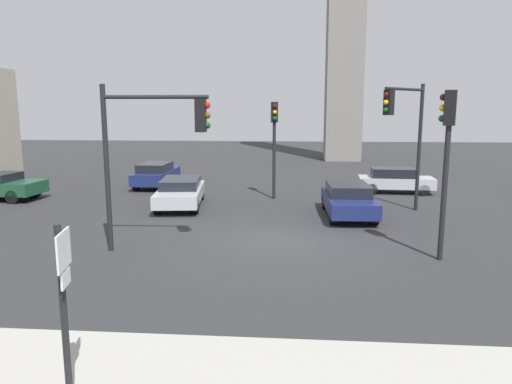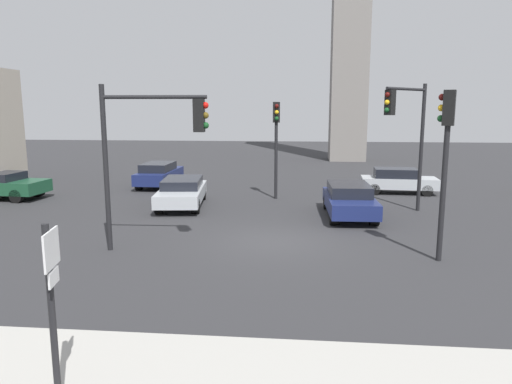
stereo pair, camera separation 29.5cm
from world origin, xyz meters
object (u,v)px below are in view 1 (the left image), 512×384
traffic_light_1 (447,143)px  traffic_light_3 (274,132)px  direction_sign (64,300)px  traffic_light_0 (405,123)px  car_1 (156,174)px  traffic_light_2 (153,137)px  car_4 (395,180)px  car_6 (181,191)px  car_5 (348,199)px

traffic_light_1 → traffic_light_3: (-5.37, 9.43, -0.12)m
direction_sign → traffic_light_0: size_ratio=0.50×
traffic_light_1 → car_1: (-12.40, 12.67, -2.76)m
direction_sign → traffic_light_2: 8.42m
traffic_light_1 → direction_sign: bearing=67.4°
traffic_light_2 → car_4: bearing=47.6°
direction_sign → traffic_light_0: (7.88, 14.32, 2.09)m
traffic_light_0 → car_1: 14.49m
traffic_light_0 → traffic_light_2: (-8.98, -6.18, -0.26)m
car_1 → traffic_light_3: bearing=-114.1°
traffic_light_0 → traffic_light_1: traffic_light_0 is taller
car_4 → traffic_light_2: bearing=-127.3°
traffic_light_1 → traffic_light_3: traffic_light_1 is taller
traffic_light_3 → traffic_light_1: bearing=21.0°
traffic_light_0 → car_6: 10.42m
traffic_light_1 → car_5: (-2.08, 5.75, -2.77)m
traffic_light_3 → car_5: bearing=33.2°
traffic_light_3 → car_4: traffic_light_3 is taller
traffic_light_0 → traffic_light_2: 10.90m
traffic_light_0 → traffic_light_1: 6.37m
traffic_light_1 → traffic_light_3: 10.86m
traffic_light_0 → traffic_light_2: bearing=-10.3°
traffic_light_0 → car_5: traffic_light_0 is taller
car_4 → traffic_light_1: bearing=-92.0°
car_6 → traffic_light_1: bearing=46.5°
direction_sign → traffic_light_0: bearing=49.9°
car_6 → traffic_light_2: bearing=0.6°
traffic_light_2 → traffic_light_3: traffic_light_2 is taller
direction_sign → traffic_light_1: size_ratio=0.55×
car_1 → car_4: size_ratio=1.10×
traffic_light_1 → traffic_light_2: traffic_light_2 is taller
traffic_light_3 → traffic_light_0: bearing=52.7°
direction_sign → traffic_light_3: size_ratio=0.57×
traffic_light_3 → car_5: size_ratio=1.08×
traffic_light_2 → traffic_light_3: 9.85m
traffic_light_3 → car_1: traffic_light_3 is taller
traffic_light_2 → traffic_light_3: bearing=68.2°
traffic_light_2 → car_6: traffic_light_2 is taller
traffic_light_2 → car_5: 9.15m
car_1 → car_6: bearing=-152.6°
car_4 → car_5: bearing=-115.0°
traffic_light_2 → direction_sign: bearing=-84.2°
car_1 → car_4: bearing=-93.8°
car_5 → car_6: (-7.55, 1.44, -0.03)m
direction_sign → car_1: size_ratio=0.63×
traffic_light_0 → car_5: 3.99m
car_1 → car_5: car_1 is taller
car_1 → car_5: (10.32, -6.92, -0.02)m
car_6 → traffic_light_3: bearing=111.0°
car_1 → car_4: car_1 is taller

